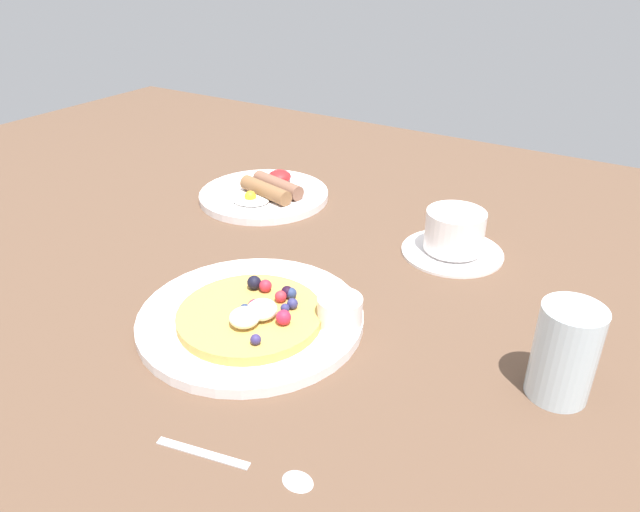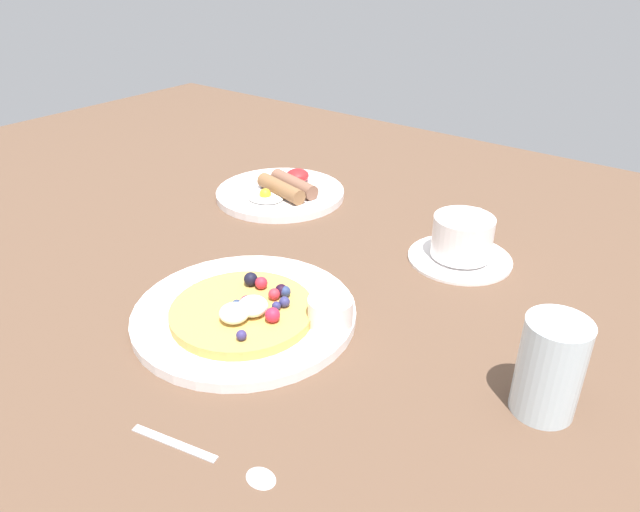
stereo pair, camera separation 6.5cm
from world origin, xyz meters
name	(u,v)px [view 2 (the right image)]	position (x,y,z in m)	size (l,w,h in m)	color
ground_plane	(291,287)	(0.00, 0.00, -0.01)	(2.03, 1.44, 0.03)	brown
pancake_plate	(245,314)	(0.02, -0.11, 0.01)	(0.27, 0.27, 0.01)	white
pancake_with_berries	(245,310)	(0.03, -0.12, 0.02)	(0.17, 0.17, 0.03)	gold
syrup_ramekin	(330,311)	(0.12, -0.07, 0.03)	(0.05, 0.05, 0.03)	white
breakfast_plate	(280,193)	(-0.19, 0.20, 0.01)	(0.22, 0.22, 0.01)	white
fried_breakfast	(286,186)	(-0.18, 0.20, 0.02)	(0.11, 0.14, 0.03)	brown
coffee_saucer	(460,257)	(0.16, 0.19, 0.00)	(0.15, 0.15, 0.01)	white
coffee_cup	(463,235)	(0.16, 0.19, 0.04)	(0.08, 0.11, 0.06)	white
teaspoon	(228,463)	(0.16, -0.28, 0.00)	(0.15, 0.04, 0.01)	silver
water_glass	(550,367)	(0.35, -0.04, 0.05)	(0.06, 0.06, 0.10)	silver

